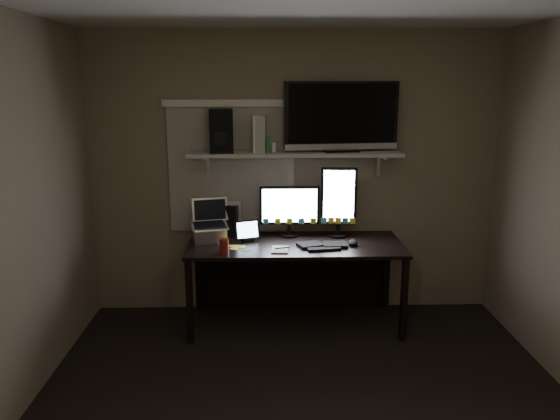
{
  "coord_description": "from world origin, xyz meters",
  "views": [
    {
      "loc": [
        -0.24,
        -2.98,
        2.06
      ],
      "look_at": [
        -0.13,
        1.25,
        1.06
      ],
      "focal_mm": 35.0,
      "sensor_mm": 36.0,
      "label": 1
    }
  ],
  "objects_px": {
    "tv": "(341,117)",
    "speaker": "(221,131)",
    "monitor_landscape": "(289,211)",
    "keyboard": "(323,245)",
    "tablet": "(248,231)",
    "cup": "(224,246)",
    "game_console": "(260,133)",
    "monitor_portrait": "(339,202)",
    "laptop": "(209,222)",
    "desk": "(294,259)",
    "mouse": "(353,243)"
  },
  "relations": [
    {
      "from": "cup",
      "to": "speaker",
      "type": "xyz_separation_m",
      "value": [
        -0.04,
        0.43,
        0.87
      ]
    },
    {
      "from": "tablet",
      "to": "game_console",
      "type": "bearing_deg",
      "value": 33.52
    },
    {
      "from": "desk",
      "to": "laptop",
      "type": "relative_size",
      "value": 5.21
    },
    {
      "from": "tablet",
      "to": "laptop",
      "type": "height_order",
      "value": "laptop"
    },
    {
      "from": "tablet",
      "to": "speaker",
      "type": "relative_size",
      "value": 0.6
    },
    {
      "from": "tablet",
      "to": "cup",
      "type": "bearing_deg",
      "value": -140.06
    },
    {
      "from": "monitor_landscape",
      "to": "laptop",
      "type": "height_order",
      "value": "monitor_landscape"
    },
    {
      "from": "mouse",
      "to": "keyboard",
      "type": "bearing_deg",
      "value": -169.34
    },
    {
      "from": "desk",
      "to": "mouse",
      "type": "bearing_deg",
      "value": -21.5
    },
    {
      "from": "desk",
      "to": "keyboard",
      "type": "relative_size",
      "value": 4.34
    },
    {
      "from": "mouse",
      "to": "speaker",
      "type": "xyz_separation_m",
      "value": [
        -1.1,
        0.25,
        0.91
      ]
    },
    {
      "from": "monitor_portrait",
      "to": "speaker",
      "type": "relative_size",
      "value": 1.75
    },
    {
      "from": "monitor_landscape",
      "to": "keyboard",
      "type": "xyz_separation_m",
      "value": [
        0.26,
        -0.31,
        -0.22
      ]
    },
    {
      "from": "mouse",
      "to": "desk",
      "type": "bearing_deg",
      "value": 162.81
    },
    {
      "from": "monitor_portrait",
      "to": "tablet",
      "type": "xyz_separation_m",
      "value": [
        -0.79,
        -0.14,
        -0.22
      ]
    },
    {
      "from": "tv",
      "to": "speaker",
      "type": "distance_m",
      "value": 1.01
    },
    {
      "from": "monitor_portrait",
      "to": "speaker",
      "type": "height_order",
      "value": "speaker"
    },
    {
      "from": "tv",
      "to": "tablet",
      "type": "bearing_deg",
      "value": -177.42
    },
    {
      "from": "cup",
      "to": "tv",
      "type": "distance_m",
      "value": 1.45
    },
    {
      "from": "monitor_landscape",
      "to": "laptop",
      "type": "distance_m",
      "value": 0.7
    },
    {
      "from": "mouse",
      "to": "laptop",
      "type": "height_order",
      "value": "laptop"
    },
    {
      "from": "keyboard",
      "to": "mouse",
      "type": "bearing_deg",
      "value": -2.49
    },
    {
      "from": "monitor_landscape",
      "to": "laptop",
      "type": "bearing_deg",
      "value": -168.68
    },
    {
      "from": "tablet",
      "to": "speaker",
      "type": "distance_m",
      "value": 0.87
    },
    {
      "from": "tv",
      "to": "speaker",
      "type": "xyz_separation_m",
      "value": [
        -1.01,
        -0.01,
        -0.11
      ]
    },
    {
      "from": "monitor_portrait",
      "to": "game_console",
      "type": "distance_m",
      "value": 0.9
    },
    {
      "from": "monitor_landscape",
      "to": "tv",
      "type": "xyz_separation_m",
      "value": [
        0.43,
        -0.02,
        0.81
      ]
    },
    {
      "from": "desk",
      "to": "monitor_portrait",
      "type": "xyz_separation_m",
      "value": [
        0.39,
        0.09,
        0.49
      ]
    },
    {
      "from": "keyboard",
      "to": "cup",
      "type": "bearing_deg",
      "value": -178.53
    },
    {
      "from": "desk",
      "to": "tablet",
      "type": "relative_size",
      "value": 8.37
    },
    {
      "from": "monitor_landscape",
      "to": "speaker",
      "type": "bearing_deg",
      "value": -176.66
    },
    {
      "from": "tv",
      "to": "speaker",
      "type": "height_order",
      "value": "tv"
    },
    {
      "from": "desk",
      "to": "tv",
      "type": "distance_m",
      "value": 1.28
    },
    {
      "from": "desk",
      "to": "speaker",
      "type": "relative_size",
      "value": 5.06
    },
    {
      "from": "mouse",
      "to": "speaker",
      "type": "bearing_deg",
      "value": 171.29
    },
    {
      "from": "tv",
      "to": "monitor_portrait",
      "type": "bearing_deg",
      "value": 116.77
    },
    {
      "from": "keyboard",
      "to": "monitor_landscape",
      "type": "bearing_deg",
      "value": 121.05
    },
    {
      "from": "tablet",
      "to": "cup",
      "type": "relative_size",
      "value": 1.93
    },
    {
      "from": "laptop",
      "to": "speaker",
      "type": "relative_size",
      "value": 0.97
    },
    {
      "from": "desk",
      "to": "speaker",
      "type": "height_order",
      "value": "speaker"
    },
    {
      "from": "keyboard",
      "to": "tv",
      "type": "relative_size",
      "value": 0.43
    },
    {
      "from": "monitor_landscape",
      "to": "monitor_portrait",
      "type": "xyz_separation_m",
      "value": [
        0.43,
        -0.01,
        0.08
      ]
    },
    {
      "from": "laptop",
      "to": "speaker",
      "type": "distance_m",
      "value": 0.77
    },
    {
      "from": "mouse",
      "to": "game_console",
      "type": "height_order",
      "value": "game_console"
    },
    {
      "from": "keyboard",
      "to": "tablet",
      "type": "relative_size",
      "value": 1.93
    },
    {
      "from": "monitor_landscape",
      "to": "monitor_portrait",
      "type": "height_order",
      "value": "monitor_portrait"
    },
    {
      "from": "monitor_landscape",
      "to": "mouse",
      "type": "xyz_separation_m",
      "value": [
        0.52,
        -0.29,
        -0.21
      ]
    },
    {
      "from": "mouse",
      "to": "monitor_landscape",
      "type": "bearing_deg",
      "value": 155.45
    },
    {
      "from": "keyboard",
      "to": "speaker",
      "type": "distance_m",
      "value": 1.27
    },
    {
      "from": "desk",
      "to": "cup",
      "type": "distance_m",
      "value": 0.72
    }
  ]
}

